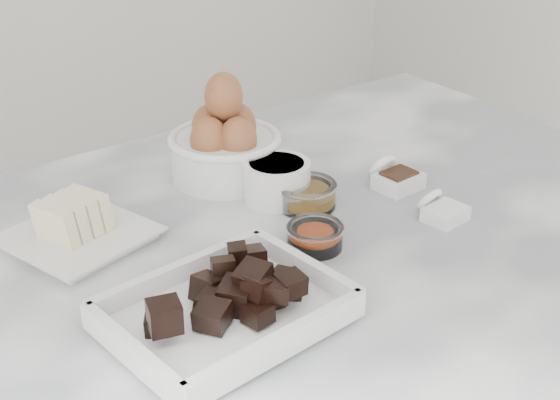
{
  "coord_description": "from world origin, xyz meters",
  "views": [
    {
      "loc": [
        -0.49,
        -0.66,
        1.41
      ],
      "look_at": [
        0.02,
        0.03,
        0.98
      ],
      "focal_mm": 50.0,
      "sensor_mm": 36.0,
      "label": 1
    }
  ],
  "objects_px": {
    "zest_bowl": "(315,235)",
    "salt_spoon": "(442,210)",
    "chocolate_dish": "(226,304)",
    "egg_bowl": "(225,144)",
    "sugar_ramekin": "(277,179)",
    "vanilla_spoon": "(394,177)",
    "honey_bowl": "(306,194)",
    "butter_plate": "(76,228)"
  },
  "relations": [
    {
      "from": "chocolate_dish",
      "to": "zest_bowl",
      "type": "xyz_separation_m",
      "value": [
        0.17,
        0.07,
        -0.01
      ]
    },
    {
      "from": "zest_bowl",
      "to": "salt_spoon",
      "type": "height_order",
      "value": "salt_spoon"
    },
    {
      "from": "butter_plate",
      "to": "sugar_ramekin",
      "type": "xyz_separation_m",
      "value": [
        0.27,
        -0.05,
        0.01
      ]
    },
    {
      "from": "chocolate_dish",
      "to": "zest_bowl",
      "type": "distance_m",
      "value": 0.18
    },
    {
      "from": "butter_plate",
      "to": "salt_spoon",
      "type": "height_order",
      "value": "butter_plate"
    },
    {
      "from": "chocolate_dish",
      "to": "salt_spoon",
      "type": "relative_size",
      "value": 3.7
    },
    {
      "from": "honey_bowl",
      "to": "zest_bowl",
      "type": "xyz_separation_m",
      "value": [
        -0.06,
        -0.09,
        -0.0
      ]
    },
    {
      "from": "salt_spoon",
      "to": "sugar_ramekin",
      "type": "bearing_deg",
      "value": 129.03
    },
    {
      "from": "zest_bowl",
      "to": "salt_spoon",
      "type": "xyz_separation_m",
      "value": [
        0.18,
        -0.04,
        -0.0
      ]
    },
    {
      "from": "honey_bowl",
      "to": "vanilla_spoon",
      "type": "height_order",
      "value": "vanilla_spoon"
    },
    {
      "from": "chocolate_dish",
      "to": "sugar_ramekin",
      "type": "height_order",
      "value": "chocolate_dish"
    },
    {
      "from": "zest_bowl",
      "to": "salt_spoon",
      "type": "bearing_deg",
      "value": -12.31
    },
    {
      "from": "chocolate_dish",
      "to": "zest_bowl",
      "type": "height_order",
      "value": "chocolate_dish"
    },
    {
      "from": "chocolate_dish",
      "to": "sugar_ramekin",
      "type": "xyz_separation_m",
      "value": [
        0.21,
        0.2,
        0.0
      ]
    },
    {
      "from": "salt_spoon",
      "to": "honey_bowl",
      "type": "bearing_deg",
      "value": 132.57
    },
    {
      "from": "butter_plate",
      "to": "zest_bowl",
      "type": "xyz_separation_m",
      "value": [
        0.23,
        -0.18,
        -0.01
      ]
    },
    {
      "from": "vanilla_spoon",
      "to": "salt_spoon",
      "type": "distance_m",
      "value": 0.11
    },
    {
      "from": "zest_bowl",
      "to": "vanilla_spoon",
      "type": "distance_m",
      "value": 0.2
    },
    {
      "from": "vanilla_spoon",
      "to": "egg_bowl",
      "type": "bearing_deg",
      "value": 135.75
    },
    {
      "from": "butter_plate",
      "to": "vanilla_spoon",
      "type": "xyz_separation_m",
      "value": [
        0.42,
        -0.11,
        -0.01
      ]
    },
    {
      "from": "sugar_ramekin",
      "to": "zest_bowl",
      "type": "xyz_separation_m",
      "value": [
        -0.04,
        -0.13,
        -0.01
      ]
    },
    {
      "from": "zest_bowl",
      "to": "egg_bowl",
      "type": "bearing_deg",
      "value": 84.68
    },
    {
      "from": "chocolate_dish",
      "to": "egg_bowl",
      "type": "distance_m",
      "value": 0.36
    },
    {
      "from": "vanilla_spoon",
      "to": "zest_bowl",
      "type": "bearing_deg",
      "value": -161.11
    },
    {
      "from": "chocolate_dish",
      "to": "salt_spoon",
      "type": "bearing_deg",
      "value": 4.99
    },
    {
      "from": "sugar_ramekin",
      "to": "honey_bowl",
      "type": "relative_size",
      "value": 1.11
    },
    {
      "from": "zest_bowl",
      "to": "vanilla_spoon",
      "type": "xyz_separation_m",
      "value": [
        0.19,
        0.07,
        -0.0
      ]
    },
    {
      "from": "butter_plate",
      "to": "honey_bowl",
      "type": "bearing_deg",
      "value": -16.88
    },
    {
      "from": "honey_bowl",
      "to": "chocolate_dish",
      "type": "bearing_deg",
      "value": -144.94
    },
    {
      "from": "chocolate_dish",
      "to": "egg_bowl",
      "type": "height_order",
      "value": "egg_bowl"
    },
    {
      "from": "sugar_ramekin",
      "to": "salt_spoon",
      "type": "distance_m",
      "value": 0.22
    },
    {
      "from": "butter_plate",
      "to": "zest_bowl",
      "type": "distance_m",
      "value": 0.29
    },
    {
      "from": "sugar_ramekin",
      "to": "vanilla_spoon",
      "type": "xyz_separation_m",
      "value": [
        0.15,
        -0.07,
        -0.01
      ]
    },
    {
      "from": "honey_bowl",
      "to": "salt_spoon",
      "type": "height_order",
      "value": "salt_spoon"
    },
    {
      "from": "butter_plate",
      "to": "vanilla_spoon",
      "type": "bearing_deg",
      "value": -14.83
    },
    {
      "from": "vanilla_spoon",
      "to": "salt_spoon",
      "type": "height_order",
      "value": "vanilla_spoon"
    },
    {
      "from": "chocolate_dish",
      "to": "sugar_ramekin",
      "type": "relative_size",
      "value": 2.75
    },
    {
      "from": "chocolate_dish",
      "to": "butter_plate",
      "type": "distance_m",
      "value": 0.25
    },
    {
      "from": "chocolate_dish",
      "to": "sugar_ramekin",
      "type": "distance_m",
      "value": 0.29
    },
    {
      "from": "sugar_ramekin",
      "to": "vanilla_spoon",
      "type": "bearing_deg",
      "value": -22.97
    },
    {
      "from": "egg_bowl",
      "to": "vanilla_spoon",
      "type": "height_order",
      "value": "egg_bowl"
    },
    {
      "from": "vanilla_spoon",
      "to": "salt_spoon",
      "type": "xyz_separation_m",
      "value": [
        -0.02,
        -0.1,
        -0.0
      ]
    }
  ]
}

